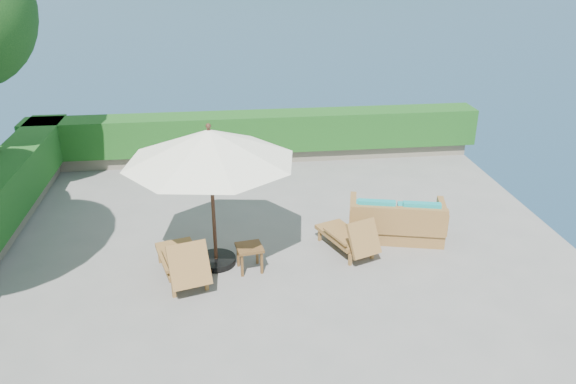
{
  "coord_description": "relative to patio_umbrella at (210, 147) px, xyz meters",
  "views": [
    {
      "loc": [
        -0.93,
        -9.3,
        5.6
      ],
      "look_at": [
        0.3,
        0.8,
        1.1
      ],
      "focal_mm": 35.0,
      "sensor_mm": 36.0,
      "label": 1
    }
  ],
  "objects": [
    {
      "name": "planter_wall_far",
      "position": [
        1.17,
        5.52,
        -2.18
      ],
      "size": [
        12.0,
        0.6,
        0.36
      ],
      "primitive_type": "cube",
      "color": "slate",
      "rests_on": "ground"
    },
    {
      "name": "hedge_far",
      "position": [
        1.17,
        5.52,
        -1.51
      ],
      "size": [
        12.4,
        0.9,
        1.0
      ],
      "primitive_type": "cube",
      "color": "#144513",
      "rests_on": "planter_wall_far"
    },
    {
      "name": "ground",
      "position": [
        1.17,
        -0.08,
        -2.35
      ],
      "size": [
        12.0,
        12.0,
        0.0
      ],
      "primitive_type": "plane",
      "color": "gray",
      "rests_on": "ground"
    },
    {
      "name": "foundation",
      "position": [
        1.17,
        -0.08,
        -3.91
      ],
      "size": [
        12.0,
        12.0,
        3.0
      ],
      "primitive_type": "cube",
      "color": "#5B5348",
      "rests_on": "ocean"
    },
    {
      "name": "wicker_loveseat",
      "position": [
        3.71,
        0.59,
        -1.99
      ],
      "size": [
        2.11,
        1.42,
        0.95
      ],
      "rotation": [
        0.0,
        0.0,
        -0.24
      ],
      "color": "brown",
      "rests_on": "ground"
    },
    {
      "name": "lounge_right",
      "position": [
        2.61,
        0.1,
        -2.0
      ],
      "size": [
        1.11,
        1.6,
        0.86
      ],
      "rotation": [
        0.0,
        0.0,
        0.38
      ],
      "color": "brown",
      "rests_on": "ground"
    },
    {
      "name": "lounge_left",
      "position": [
        -0.58,
        -0.51,
        -1.95
      ],
      "size": [
        1.11,
        1.8,
        0.97
      ],
      "rotation": [
        0.0,
        0.0,
        0.27
      ],
      "color": "brown",
      "rests_on": "ground"
    },
    {
      "name": "ocean",
      "position": [
        1.17,
        -0.08,
        -5.36
      ],
      "size": [
        600.0,
        600.0,
        0.0
      ],
      "primitive_type": "plane",
      "color": "#142C40",
      "rests_on": "ground"
    },
    {
      "name": "side_table",
      "position": [
        0.63,
        -0.31,
        -1.94
      ],
      "size": [
        0.54,
        0.54,
        0.5
      ],
      "rotation": [
        0.0,
        0.0,
        0.16
      ],
      "color": "brown",
      "rests_on": "ground"
    },
    {
      "name": "patio_umbrella",
      "position": [
        0.0,
        0.0,
        0.0
      ],
      "size": [
        3.78,
        3.78,
        2.79
      ],
      "rotation": [
        0.0,
        0.0,
        0.24
      ],
      "color": "black",
      "rests_on": "ground"
    }
  ]
}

